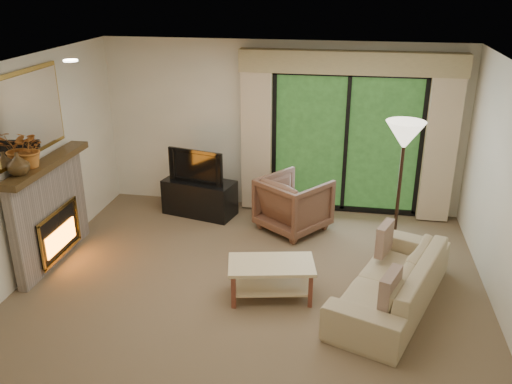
% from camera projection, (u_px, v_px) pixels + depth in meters
% --- Properties ---
extents(floor, '(5.50, 5.50, 0.00)m').
position_uv_depth(floor, '(252.00, 286.00, 6.50)').
color(floor, brown).
rests_on(floor, ground).
extents(ceiling, '(5.50, 5.50, 0.00)m').
position_uv_depth(ceiling, '(251.00, 67.00, 5.52)').
color(ceiling, silver).
rests_on(ceiling, ground).
extents(wall_back, '(5.00, 0.00, 5.00)m').
position_uv_depth(wall_back, '(281.00, 127.00, 8.29)').
color(wall_back, beige).
rests_on(wall_back, ground).
extents(wall_front, '(5.00, 0.00, 5.00)m').
position_uv_depth(wall_front, '(186.00, 315.00, 3.73)').
color(wall_front, beige).
rests_on(wall_front, ground).
extents(wall_left, '(0.00, 5.00, 5.00)m').
position_uv_depth(wall_left, '(25.00, 171.00, 6.45)').
color(wall_left, beige).
rests_on(wall_left, ground).
extents(fireplace, '(0.24, 1.70, 1.37)m').
position_uv_depth(fireplace, '(50.00, 212.00, 6.85)').
color(fireplace, gray).
rests_on(fireplace, floor).
extents(mirror, '(0.07, 1.45, 1.02)m').
position_uv_depth(mirror, '(28.00, 113.00, 6.38)').
color(mirror, tan).
rests_on(mirror, wall_left).
extents(sliding_door, '(2.26, 0.10, 2.16)m').
position_uv_depth(sliding_door, '(346.00, 144.00, 8.16)').
color(sliding_door, black).
rests_on(sliding_door, floor).
extents(curtain_left, '(0.45, 0.18, 2.35)m').
position_uv_depth(curtain_left, '(257.00, 135.00, 8.24)').
color(curtain_left, '#CBB28E').
rests_on(curtain_left, floor).
extents(curtain_right, '(0.45, 0.18, 2.35)m').
position_uv_depth(curtain_right, '(441.00, 144.00, 7.80)').
color(curtain_right, '#CBB28E').
rests_on(curtain_right, floor).
extents(cornice, '(3.20, 0.24, 0.32)m').
position_uv_depth(cornice, '(351.00, 62.00, 7.62)').
color(cornice, tan).
rests_on(cornice, wall_back).
extents(media_console, '(1.17, 0.73, 0.54)m').
position_uv_depth(media_console, '(200.00, 197.00, 8.36)').
color(media_console, black).
rests_on(media_console, floor).
extents(tv, '(0.90, 0.33, 0.52)m').
position_uv_depth(tv, '(198.00, 165.00, 8.16)').
color(tv, black).
rests_on(tv, media_console).
extents(armchair, '(1.21, 1.21, 0.80)m').
position_uv_depth(armchair, '(294.00, 204.00, 7.81)').
color(armchair, brown).
rests_on(armchair, floor).
extents(sofa, '(1.50, 2.24, 0.61)m').
position_uv_depth(sofa, '(392.00, 280.00, 6.04)').
color(sofa, tan).
rests_on(sofa, floor).
extents(pillow_near, '(0.25, 0.44, 0.42)m').
position_uv_depth(pillow_near, '(390.00, 292.00, 5.42)').
color(pillow_near, brown).
rests_on(pillow_near, sofa).
extents(pillow_far, '(0.23, 0.40, 0.39)m').
position_uv_depth(pillow_far, '(384.00, 239.00, 6.52)').
color(pillow_far, brown).
rests_on(pillow_far, sofa).
extents(coffee_table, '(1.06, 0.72, 0.44)m').
position_uv_depth(coffee_table, '(271.00, 280.00, 6.21)').
color(coffee_table, beige).
rests_on(coffee_table, floor).
extents(floor_lamp, '(0.55, 0.55, 1.82)m').
position_uv_depth(floor_lamp, '(399.00, 191.00, 6.88)').
color(floor_lamp, beige).
rests_on(floor_lamp, floor).
extents(vase, '(0.25, 0.25, 0.26)m').
position_uv_depth(vase, '(18.00, 164.00, 6.07)').
color(vase, '#402D16').
rests_on(vase, fireplace).
extents(branches, '(0.42, 0.36, 0.45)m').
position_uv_depth(branches, '(30.00, 149.00, 6.28)').
color(branches, '#AF6525').
rests_on(branches, fireplace).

